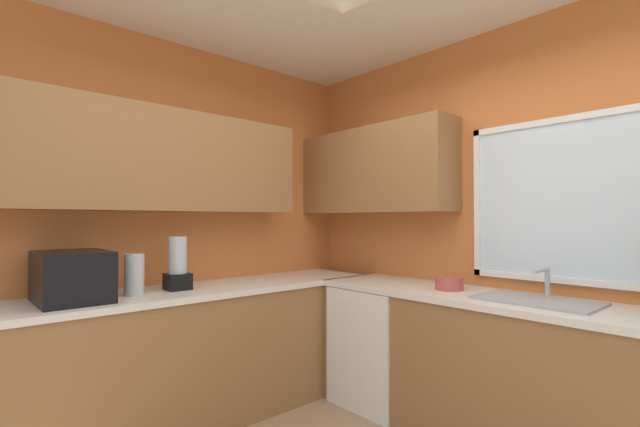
{
  "coord_description": "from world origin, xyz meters",
  "views": [
    {
      "loc": [
        1.23,
        -1.22,
        1.39
      ],
      "look_at": [
        -0.74,
        0.54,
        1.43
      ],
      "focal_mm": 24.06,
      "sensor_mm": 36.0,
      "label": 1
    }
  ],
  "objects": [
    {
      "name": "kettle",
      "position": [
        -1.55,
        -0.3,
        1.05
      ],
      "size": [
        0.12,
        0.12,
        0.26
      ],
      "primitive_type": "cylinder",
      "color": "#B7B7BC",
      "rests_on": "counter_run_left"
    },
    {
      "name": "counter_run_back",
      "position": [
        0.21,
        1.35,
        0.46
      ],
      "size": [
        2.96,
        0.65,
        0.92
      ],
      "color": "olive",
      "rests_on": "ground_plane"
    },
    {
      "name": "room_shell",
      "position": [
        -0.81,
        0.52,
        1.88
      ],
      "size": [
        3.87,
        3.45,
        2.78
      ],
      "color": "#D17238",
      "rests_on": "ground_plane"
    },
    {
      "name": "bowl",
      "position": [
        -0.34,
        1.35,
        0.96
      ],
      "size": [
        0.18,
        0.18,
        0.09
      ],
      "primitive_type": "cylinder",
      "color": "#B74C42",
      "rests_on": "counter_run_back"
    },
    {
      "name": "blender_appliance",
      "position": [
        -1.57,
        -0.01,
        1.08
      ],
      "size": [
        0.15,
        0.15,
        0.36
      ],
      "color": "black",
      "rests_on": "counter_run_left"
    },
    {
      "name": "counter_run_left",
      "position": [
        -1.57,
        0.0,
        0.46
      ],
      "size": [
        0.65,
        3.06,
        0.92
      ],
      "color": "olive",
      "rests_on": "ground_plane"
    },
    {
      "name": "sink_assembly",
      "position": [
        0.22,
        1.36,
        0.93
      ],
      "size": [
        0.64,
        0.4,
        0.19
      ],
      "color": "#9EA0A5",
      "rests_on": "counter_run_back"
    },
    {
      "name": "microwave",
      "position": [
        -1.57,
        -0.64,
        1.06
      ],
      "size": [
        0.48,
        0.36,
        0.29
      ],
      "primitive_type": "cube",
      "color": "black",
      "rests_on": "counter_run_left"
    },
    {
      "name": "dishwasher",
      "position": [
        -0.91,
        1.32,
        0.44
      ],
      "size": [
        0.6,
        0.6,
        0.87
      ],
      "primitive_type": "cube",
      "color": "white",
      "rests_on": "ground_plane"
    }
  ]
}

